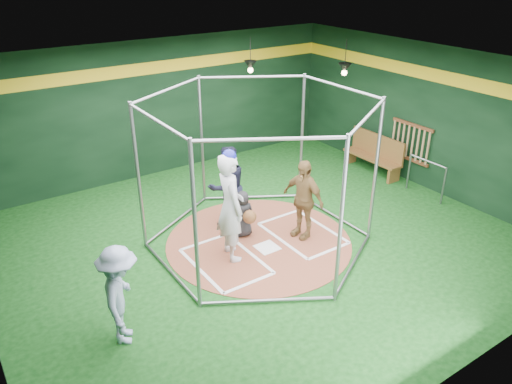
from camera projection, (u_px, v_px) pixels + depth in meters
room_shell at (259, 163)px, 9.52m from camera, size 10.10×9.10×3.53m
clay_disc at (259, 241)px, 10.28m from camera, size 3.80×3.80×0.01m
home_plate at (267, 247)px, 10.05m from camera, size 0.43×0.43×0.01m
batter_box_left at (225, 261)px, 9.61m from camera, size 1.17×1.77×0.01m
batter_box_right at (302, 233)px, 10.57m from camera, size 1.17×1.77×0.01m
batting_cage at (259, 175)px, 9.63m from camera, size 4.05×4.67×3.00m
bat_rack at (410, 142)px, 12.61m from camera, size 0.07×1.25×0.98m
pendant_lamp_near at (250, 65)px, 12.88m from camera, size 0.34×0.34×0.90m
pendant_lamp_far at (345, 68)px, 12.60m from camera, size 0.34×0.34×0.90m
batter_figure at (230, 206)px, 9.32m from camera, size 0.66×0.87×2.22m
visitor_leopard at (303, 199)px, 10.13m from camera, size 0.62×1.06×1.69m
catcher_figure at (244, 214)px, 10.27m from camera, size 0.54×0.59×1.00m
umpire at (227, 187)px, 10.55m from camera, size 0.93×0.76×1.80m
bystander_blue at (121, 295)px, 7.37m from camera, size 1.00×1.21×1.63m
dugout_bench at (374, 153)px, 13.34m from camera, size 0.42×1.79×1.04m
steel_railing at (427, 172)px, 11.95m from camera, size 0.05×1.08×0.93m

